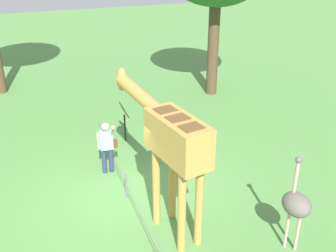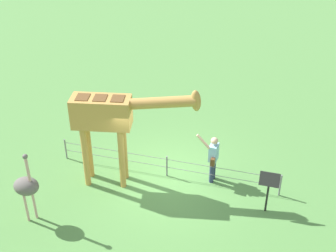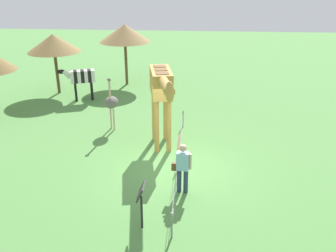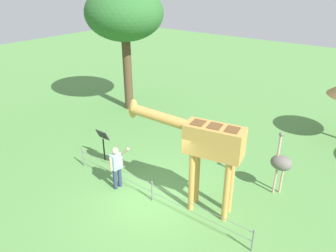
{
  "view_description": "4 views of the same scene",
  "coord_description": "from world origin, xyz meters",
  "px_view_note": "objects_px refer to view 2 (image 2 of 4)",
  "views": [
    {
      "loc": [
        -8.69,
        2.16,
        6.34
      ],
      "look_at": [
        -0.26,
        -0.9,
        2.05
      ],
      "focal_mm": 43.2,
      "sensor_mm": 36.0,
      "label": 1
    },
    {
      "loc": [
        3.15,
        -10.83,
        8.9
      ],
      "look_at": [
        0.16,
        -0.26,
        2.14
      ],
      "focal_mm": 48.36,
      "sensor_mm": 36.0,
      "label": 2
    },
    {
      "loc": [
        10.8,
        0.64,
        6.18
      ],
      "look_at": [
        0.26,
        -0.18,
        1.65
      ],
      "focal_mm": 39.13,
      "sensor_mm": 36.0,
      "label": 3
    },
    {
      "loc": [
        -5.56,
        6.53,
        6.72
      ],
      "look_at": [
        0.18,
        -0.92,
        2.27
      ],
      "focal_mm": 33.96,
      "sensor_mm": 36.0,
      "label": 4
    }
  ],
  "objects_px": {
    "info_sign": "(269,185)",
    "visitor": "(213,157)",
    "ostrich": "(26,186)",
    "giraffe": "(112,118)"
  },
  "relations": [
    {
      "from": "giraffe",
      "to": "ostrich",
      "type": "bearing_deg",
      "value": -126.37
    },
    {
      "from": "giraffe",
      "to": "info_sign",
      "type": "bearing_deg",
      "value": -1.23
    },
    {
      "from": "visitor",
      "to": "info_sign",
      "type": "distance_m",
      "value": 2.0
    },
    {
      "from": "visitor",
      "to": "ostrich",
      "type": "height_order",
      "value": "ostrich"
    },
    {
      "from": "giraffe",
      "to": "info_sign",
      "type": "relative_size",
      "value": 2.83
    },
    {
      "from": "ostrich",
      "to": "info_sign",
      "type": "relative_size",
      "value": 1.7
    },
    {
      "from": "giraffe",
      "to": "info_sign",
      "type": "height_order",
      "value": "giraffe"
    },
    {
      "from": "info_sign",
      "to": "visitor",
      "type": "bearing_deg",
      "value": 151.34
    },
    {
      "from": "visitor",
      "to": "ostrich",
      "type": "distance_m",
      "value": 5.46
    },
    {
      "from": "info_sign",
      "to": "ostrich",
      "type": "bearing_deg",
      "value": -161.15
    }
  ]
}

